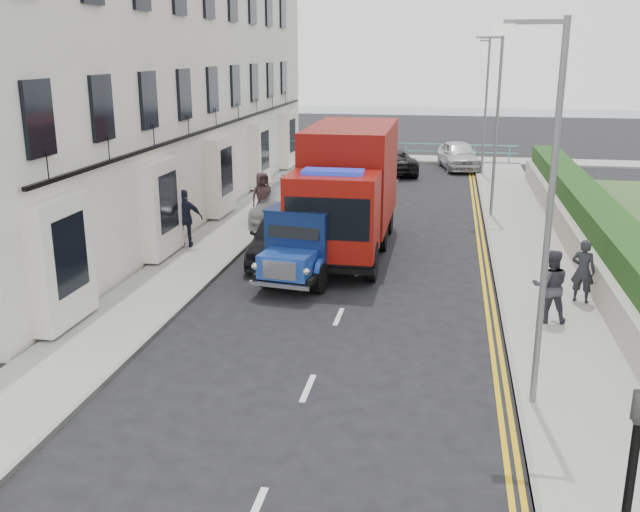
{
  "coord_description": "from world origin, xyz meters",
  "views": [
    {
      "loc": [
        2.52,
        -14.59,
        6.47
      ],
      "look_at": [
        -0.58,
        2.58,
        1.4
      ],
      "focal_mm": 40.0,
      "sensor_mm": 36.0,
      "label": 1
    }
  ],
  "objects_px": {
    "bedford_lorry": "(302,249)",
    "lamp_far": "(484,99)",
    "lamp_near": "(544,198)",
    "pedestrian_east_near": "(583,271)",
    "lamp_mid": "(494,116)",
    "red_lorry": "(348,187)",
    "parked_car_front": "(281,236)"
  },
  "relations": [
    {
      "from": "lamp_far",
      "to": "bedford_lorry",
      "type": "distance_m",
      "value": 20.44
    },
    {
      "from": "lamp_far",
      "to": "pedestrian_east_near",
      "type": "relative_size",
      "value": 4.16
    },
    {
      "from": "lamp_near",
      "to": "lamp_mid",
      "type": "bearing_deg",
      "value": 90.0
    },
    {
      "from": "lamp_mid",
      "to": "pedestrian_east_near",
      "type": "bearing_deg",
      "value": -79.2
    },
    {
      "from": "lamp_near",
      "to": "lamp_mid",
      "type": "xyz_separation_m",
      "value": [
        0.0,
        16.0,
        0.0
      ]
    },
    {
      "from": "lamp_mid",
      "to": "red_lorry",
      "type": "height_order",
      "value": "lamp_mid"
    },
    {
      "from": "parked_car_front",
      "to": "pedestrian_east_near",
      "type": "height_order",
      "value": "pedestrian_east_near"
    },
    {
      "from": "lamp_mid",
      "to": "lamp_far",
      "type": "relative_size",
      "value": 1.0
    },
    {
      "from": "bedford_lorry",
      "to": "red_lorry",
      "type": "xyz_separation_m",
      "value": [
        0.79,
        3.55,
        1.17
      ]
    },
    {
      "from": "red_lorry",
      "to": "lamp_near",
      "type": "bearing_deg",
      "value": -64.63
    },
    {
      "from": "lamp_near",
      "to": "red_lorry",
      "type": "xyz_separation_m",
      "value": [
        -4.84,
        10.13,
        -1.83
      ]
    },
    {
      "from": "red_lorry",
      "to": "pedestrian_east_near",
      "type": "relative_size",
      "value": 4.62
    },
    {
      "from": "lamp_near",
      "to": "parked_car_front",
      "type": "height_order",
      "value": "lamp_near"
    },
    {
      "from": "lamp_mid",
      "to": "parked_car_front",
      "type": "bearing_deg",
      "value": -133.06
    },
    {
      "from": "lamp_near",
      "to": "pedestrian_east_near",
      "type": "xyz_separation_m",
      "value": [
        1.92,
        5.92,
        -3.04
      ]
    },
    {
      "from": "bedford_lorry",
      "to": "pedestrian_east_near",
      "type": "xyz_separation_m",
      "value": [
        7.56,
        -0.66,
        -0.04
      ]
    },
    {
      "from": "lamp_near",
      "to": "lamp_far",
      "type": "height_order",
      "value": "same"
    },
    {
      "from": "bedford_lorry",
      "to": "lamp_near",
      "type": "bearing_deg",
      "value": -41.07
    },
    {
      "from": "red_lorry",
      "to": "lamp_mid",
      "type": "bearing_deg",
      "value": 50.27
    },
    {
      "from": "lamp_mid",
      "to": "pedestrian_east_near",
      "type": "distance_m",
      "value": 10.7
    },
    {
      "from": "lamp_near",
      "to": "bedford_lorry",
      "type": "distance_m",
      "value": 9.17
    },
    {
      "from": "lamp_far",
      "to": "bedford_lorry",
      "type": "xyz_separation_m",
      "value": [
        -5.63,
        -19.41,
        -3.0
      ]
    },
    {
      "from": "lamp_near",
      "to": "lamp_far",
      "type": "distance_m",
      "value": 26.0
    },
    {
      "from": "red_lorry",
      "to": "parked_car_front",
      "type": "relative_size",
      "value": 1.75
    },
    {
      "from": "lamp_near",
      "to": "bedford_lorry",
      "type": "height_order",
      "value": "lamp_near"
    },
    {
      "from": "lamp_mid",
      "to": "pedestrian_east_near",
      "type": "relative_size",
      "value": 4.16
    },
    {
      "from": "lamp_near",
      "to": "red_lorry",
      "type": "bearing_deg",
      "value": 115.55
    },
    {
      "from": "lamp_mid",
      "to": "parked_car_front",
      "type": "xyz_separation_m",
      "value": [
        -6.78,
        -7.25,
        -3.24
      ]
    },
    {
      "from": "lamp_far",
      "to": "red_lorry",
      "type": "xyz_separation_m",
      "value": [
        -4.84,
        -15.87,
        -1.83
      ]
    },
    {
      "from": "lamp_near",
      "to": "lamp_mid",
      "type": "height_order",
      "value": "same"
    },
    {
      "from": "bedford_lorry",
      "to": "lamp_far",
      "type": "bearing_deg",
      "value": 82.2
    },
    {
      "from": "parked_car_front",
      "to": "lamp_near",
      "type": "bearing_deg",
      "value": -56.84
    }
  ]
}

